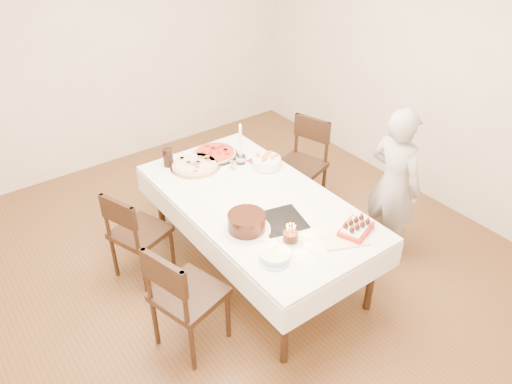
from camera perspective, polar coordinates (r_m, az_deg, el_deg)
floor at (r=4.63m, az=-1.22°, el=-7.99°), size 5.00×5.00×0.00m
wall_back at (r=5.95m, az=-16.02°, el=15.54°), size 4.50×0.04×2.70m
wall_right at (r=5.38m, az=19.09°, el=13.11°), size 0.04×5.00×2.70m
dining_table at (r=4.34m, az=-0.00°, el=-4.89°), size 1.73×2.38×0.75m
chair_right_savory at (r=5.11m, az=5.05°, el=2.91°), size 0.61×0.61×0.95m
chair_left_savory at (r=4.37m, az=-13.09°, el=-4.51°), size 0.58×0.58×0.88m
chair_left_dessert at (r=3.69m, az=-7.63°, el=-11.55°), size 0.60×0.60×0.96m
person at (r=4.50m, az=15.50°, el=0.77°), size 0.37×0.54×1.45m
pizza_white at (r=4.57m, az=-6.95°, el=3.07°), size 0.56×0.56×0.04m
pizza_pepperoni at (r=4.74m, az=-4.69°, el=4.43°), size 0.57×0.57×0.04m
red_placemat at (r=4.64m, az=0.69°, el=3.55°), size 0.23×0.23×0.01m
pasta_bowl at (r=4.53m, az=1.20°, el=3.45°), size 0.34×0.34×0.08m
taper_candle at (r=4.51m, az=-1.79°, el=5.56°), size 0.10×0.10×0.41m
shaker_pair at (r=4.49m, az=-2.51°, el=3.07°), size 0.09×0.09×0.09m
cola_glass at (r=4.60m, az=-10.01°, el=3.92°), size 0.11×0.11×0.17m
layer_cake at (r=3.74m, az=-1.09°, el=-3.50°), size 0.48×0.48×0.14m
cake_board at (r=3.88m, az=2.92°, el=-3.30°), size 0.41×0.41×0.01m
birthday_cake at (r=3.64m, az=3.99°, el=-4.65°), size 0.13×0.13×0.13m
strawberry_box at (r=3.81m, az=11.36°, el=-4.11°), size 0.32×0.27×0.07m
box_lid at (r=3.75m, az=9.97°, el=-5.32°), size 0.39×0.33×0.03m
plate_stack at (r=3.53m, az=2.20°, el=-7.17°), size 0.24×0.24×0.05m
china_plate at (r=3.51m, az=2.09°, el=-7.88°), size 0.22×0.22×0.01m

